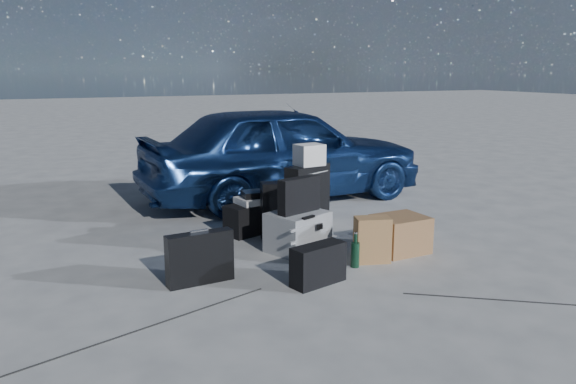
% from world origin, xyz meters
% --- Properties ---
extents(ground, '(60.00, 60.00, 0.00)m').
position_xyz_m(ground, '(0.00, 0.00, 0.00)').
color(ground, '#BAB9B4').
rests_on(ground, ground).
extents(car, '(3.55, 1.55, 1.19)m').
position_xyz_m(car, '(0.70, 2.39, 0.60)').
color(car, navy).
rests_on(car, ground).
extents(pelican_case, '(0.60, 0.55, 0.35)m').
position_xyz_m(pelican_case, '(-0.03, 0.47, 0.18)').
color(pelican_case, '#979A9C').
rests_on(pelican_case, ground).
extents(laptop_bag, '(0.43, 0.23, 0.31)m').
position_xyz_m(laptop_bag, '(-0.01, 0.46, 0.51)').
color(laptop_bag, black).
rests_on(laptop_bag, pelican_case).
extents(briefcase, '(0.52, 0.15, 0.40)m').
position_xyz_m(briefcase, '(-1.03, 0.08, 0.20)').
color(briefcase, black).
rests_on(briefcase, ground).
extents(suitcase_left, '(0.45, 0.25, 0.55)m').
position_xyz_m(suitcase_left, '(0.01, 0.85, 0.28)').
color(suitcase_left, black).
rests_on(suitcase_left, ground).
extents(suitcase_right, '(0.55, 0.38, 0.63)m').
position_xyz_m(suitcase_right, '(0.46, 1.23, 0.31)').
color(suitcase_right, black).
rests_on(suitcase_right, ground).
extents(white_carton, '(0.29, 0.25, 0.22)m').
position_xyz_m(white_carton, '(0.47, 1.22, 0.73)').
color(white_carton, silver).
rests_on(white_carton, suitcase_right).
extents(duffel_bag, '(0.65, 0.43, 0.30)m').
position_xyz_m(duffel_bag, '(-0.16, 1.17, 0.15)').
color(duffel_bag, black).
rests_on(duffel_bag, ground).
extents(flat_box_white, '(0.39, 0.32, 0.06)m').
position_xyz_m(flat_box_white, '(-0.15, 1.17, 0.33)').
color(flat_box_white, silver).
rests_on(flat_box_white, duffel_bag).
extents(flat_box_black, '(0.30, 0.22, 0.06)m').
position_xyz_m(flat_box_black, '(-0.14, 1.16, 0.39)').
color(flat_box_black, black).
rests_on(flat_box_black, flat_box_white).
extents(kraft_bag, '(0.33, 0.25, 0.39)m').
position_xyz_m(kraft_bag, '(0.42, -0.06, 0.19)').
color(kraft_bag, '#A76D49').
rests_on(kraft_bag, ground).
extents(cardboard_box, '(0.45, 0.40, 0.33)m').
position_xyz_m(cardboard_box, '(0.79, 0.06, 0.16)').
color(cardboard_box, '#966541').
rests_on(cardboard_box, ground).
extents(plastic_bag, '(0.34, 0.31, 0.16)m').
position_xyz_m(plastic_bag, '(1.12, 0.41, 0.08)').
color(plastic_bag, silver).
rests_on(plastic_bag, ground).
extents(messenger_bag, '(0.47, 0.27, 0.31)m').
position_xyz_m(messenger_bag, '(-0.23, -0.31, 0.15)').
color(messenger_bag, black).
rests_on(messenger_bag, ground).
extents(green_bottle, '(0.09, 0.09, 0.29)m').
position_xyz_m(green_bottle, '(0.22, -0.11, 0.14)').
color(green_bottle, black).
rests_on(green_bottle, ground).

